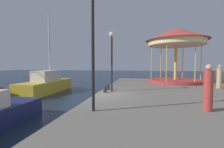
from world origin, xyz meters
TOP-DOWN VIEW (x-y plane):
  - ground_plane at (0.00, 0.00)m, footprint 120.00×120.00m
  - quay_dock at (6.02, 0.00)m, footprint 12.05×22.68m
  - sailboat_yellow at (-6.03, 3.92)m, footprint 2.17×6.12m
  - carousel at (6.21, 7.56)m, footprint 6.10×6.10m
  - lamp_post_mid_promenade at (0.94, -3.40)m, footprint 0.36×0.36m
  - lamp_post_far_end at (0.80, 1.13)m, footprint 0.36×0.36m
  - bollard_north at (0.46, 0.60)m, footprint 0.24×0.24m
  - bollard_south at (0.42, 1.69)m, footprint 0.24×0.24m
  - person_mid_promenade at (8.63, 3.93)m, footprint 0.34×0.34m
  - person_by_the_water at (5.33, -2.56)m, footprint 0.34×0.34m

SIDE VIEW (x-z plane):
  - ground_plane at x=0.00m, z-range 0.00..0.00m
  - quay_dock at x=6.02m, z-range 0.00..0.80m
  - sailboat_yellow at x=-6.03m, z-range -2.93..4.50m
  - bollard_north at x=0.46m, z-range 0.80..1.20m
  - bollard_south at x=0.42m, z-range 0.80..1.20m
  - person_mid_promenade at x=8.63m, z-range 0.74..2.54m
  - person_by_the_water at x=5.33m, z-range 0.74..2.57m
  - lamp_post_far_end at x=0.80m, z-range 1.56..5.58m
  - lamp_post_mid_promenade at x=0.94m, z-range 1.61..6.20m
  - carousel at x=6.21m, z-range 2.16..7.68m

